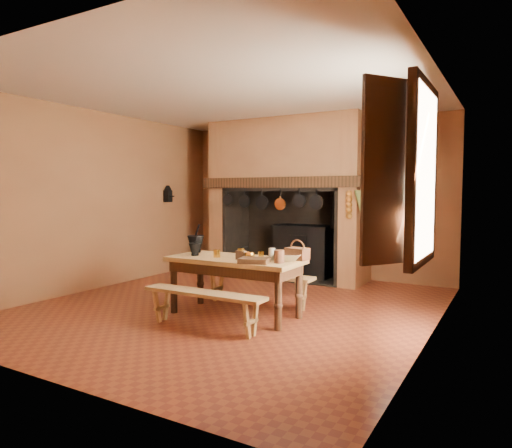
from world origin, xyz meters
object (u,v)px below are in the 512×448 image
(iron_range, at_px, (304,250))
(coffee_grinder, at_px, (241,254))
(work_table, at_px, (235,267))
(wicker_basket, at_px, (297,253))
(mixing_bowl, at_px, (288,257))
(bench_front, at_px, (204,301))

(iron_range, xyz_separation_m, coffee_grinder, (0.43, -2.85, 0.30))
(work_table, height_order, wicker_basket, wicker_basket)
(work_table, bearing_deg, mixing_bowl, 10.22)
(coffee_grinder, relative_size, mixing_bowl, 0.50)
(coffee_grinder, bearing_deg, iron_range, 85.26)
(coffee_grinder, bearing_deg, mixing_bowl, 5.75)
(wicker_basket, bearing_deg, work_table, -153.83)
(iron_range, distance_m, bench_front, 3.45)
(work_table, bearing_deg, coffee_grinder, -26.95)
(work_table, height_order, coffee_grinder, coffee_grinder)
(bench_front, relative_size, mixing_bowl, 4.57)
(bench_front, xyz_separation_m, coffee_grinder, (0.13, 0.58, 0.47))
(wicker_basket, bearing_deg, coffee_grinder, -145.13)
(work_table, height_order, bench_front, work_table)
(bench_front, relative_size, wicker_basket, 5.42)
(coffee_grinder, bearing_deg, work_table, 139.64)
(iron_range, bearing_deg, wicker_basket, -67.84)
(mixing_bowl, bearing_deg, work_table, -169.78)
(work_table, xyz_separation_m, bench_front, (0.00, -0.65, -0.29))
(work_table, bearing_deg, wicker_basket, 17.89)
(bench_front, height_order, mixing_bowl, mixing_bowl)
(bench_front, distance_m, wicker_basket, 1.25)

